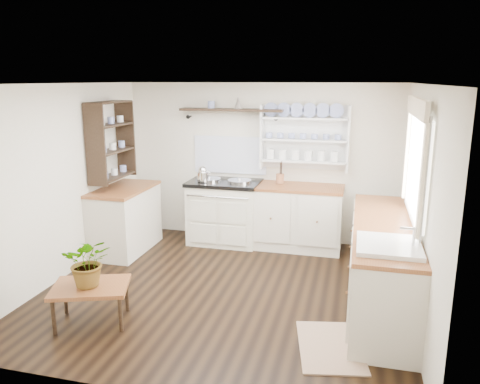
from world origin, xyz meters
name	(u,v)px	position (x,y,z in m)	size (l,w,h in m)	color
floor	(225,290)	(0.00, 0.00, 0.00)	(4.00, 3.80, 0.01)	black
wall_back	(260,163)	(0.00, 1.90, 1.15)	(4.00, 0.02, 2.30)	beige
wall_right	(419,204)	(2.00, 0.00, 1.15)	(0.02, 3.80, 2.30)	beige
wall_left	(63,182)	(-2.00, 0.00, 1.15)	(0.02, 3.80, 2.30)	beige
ceiling	(223,84)	(0.00, 0.00, 2.30)	(4.00, 3.80, 0.01)	white
window	(415,160)	(1.95, 0.15, 1.56)	(0.08, 1.55, 1.22)	white
aga_cooker	(225,211)	(-0.45, 1.57, 0.47)	(1.03, 0.71, 0.95)	silver
back_cabinets	(297,216)	(0.60, 1.60, 0.46)	(1.27, 0.63, 0.90)	silver
right_cabinets	(382,263)	(1.70, 0.10, 0.46)	(0.62, 2.43, 0.90)	silver
belfast_sink	(388,258)	(1.70, -0.65, 0.80)	(0.55, 0.60, 0.45)	white
left_cabinets	(125,218)	(-1.70, 0.90, 0.46)	(0.62, 1.13, 0.90)	silver
plate_rack	(305,137)	(0.65, 1.86, 1.56)	(1.20, 0.22, 0.90)	white
high_shelf	(231,111)	(-0.40, 1.78, 1.91)	(1.50, 0.29, 0.16)	black
left_shelving	(111,140)	(-1.84, 0.90, 1.55)	(0.28, 0.80, 1.05)	black
kettle	(203,174)	(-0.73, 1.45, 1.03)	(0.17, 0.17, 0.21)	silver
utensil_crock	(280,179)	(0.34, 1.68, 0.98)	(0.11, 0.11, 0.13)	#9D5E39
center_table	(91,290)	(-1.07, -1.02, 0.34)	(0.85, 0.72, 0.39)	brown
potted_plant	(88,262)	(-1.07, -1.02, 0.64)	(0.45, 0.39, 0.50)	#3F7233
floor_rug	(330,346)	(1.25, -0.90, 0.01)	(0.55, 0.85, 0.02)	#88674F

